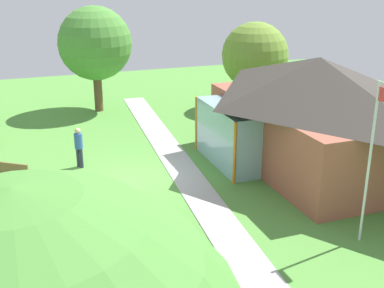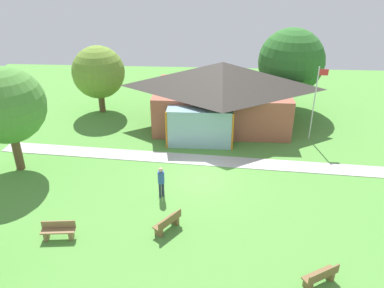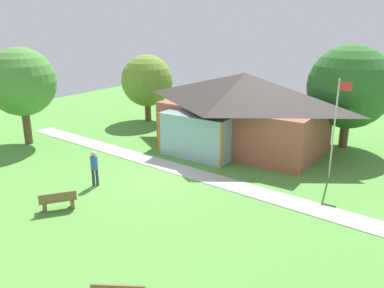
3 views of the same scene
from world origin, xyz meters
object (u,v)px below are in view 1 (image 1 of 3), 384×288
(pavilion, at_px, (312,110))
(tree_west_hedge, at_px, (95,44))
(bench_front_center, at_px, (14,172))
(visitor_strolling_lawn, at_px, (79,145))
(tree_behind_pavilion_left, at_px, (255,56))
(flagpole, at_px, (371,156))

(pavilion, relative_size, tree_west_hedge, 1.69)
(bench_front_center, height_order, visitor_strolling_lawn, visitor_strolling_lawn)
(pavilion, xyz_separation_m, visitor_strolling_lawn, (-3.04, -9.26, -1.39))
(pavilion, xyz_separation_m, tree_behind_pavilion_left, (-9.20, 2.02, 0.74))
(tree_behind_pavilion_left, bearing_deg, tree_west_hedge, -105.65)
(tree_behind_pavilion_left, distance_m, tree_west_hedge, 9.32)
(tree_west_hedge, bearing_deg, pavilion, 30.58)
(bench_front_center, bearing_deg, visitor_strolling_lawn, 49.50)
(bench_front_center, height_order, tree_west_hedge, tree_west_hedge)
(bench_front_center, distance_m, tree_west_hedge, 11.14)
(bench_front_center, distance_m, visitor_strolling_lawn, 2.80)
(visitor_strolling_lawn, xyz_separation_m, tree_behind_pavilion_left, (-6.16, 11.28, 2.13))
(flagpole, height_order, visitor_strolling_lawn, flagpole)
(flagpole, xyz_separation_m, bench_front_center, (-8.44, -9.94, -2.39))
(tree_west_hedge, bearing_deg, tree_behind_pavilion_left, 74.35)
(tree_behind_pavilion_left, bearing_deg, bench_front_center, -64.00)
(pavilion, relative_size, flagpole, 2.05)
(pavilion, distance_m, bench_front_center, 12.32)
(pavilion, relative_size, visitor_strolling_lawn, 5.91)
(visitor_strolling_lawn, bearing_deg, tree_west_hedge, 123.23)
(pavilion, bearing_deg, visitor_strolling_lawn, -108.18)
(flagpole, xyz_separation_m, tree_behind_pavilion_left, (-15.23, 3.99, 0.36))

